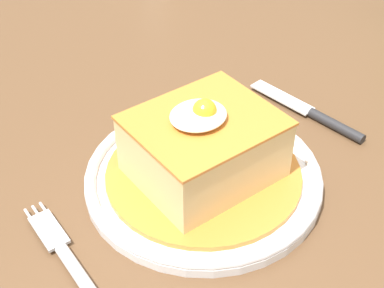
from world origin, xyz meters
TOP-DOWN VIEW (x-y plane):
  - dining_table at (0.00, 0.00)m, footprint 1.11×0.88m
  - main_plate at (-0.07, -0.15)m, footprint 0.25×0.25m
  - sandwich_meal at (-0.07, -0.15)m, footprint 0.21×0.21m
  - fork at (-0.23, -0.16)m, footprint 0.02×0.14m
  - knife at (0.11, -0.14)m, footprint 0.03×0.17m

SIDE VIEW (x-z plane):
  - dining_table at x=0.00m, z-range 0.25..0.97m
  - fork at x=-0.23m, z-range 0.72..0.73m
  - knife at x=0.11m, z-range 0.72..0.73m
  - main_plate at x=-0.07m, z-range 0.72..0.74m
  - sandwich_meal at x=-0.07m, z-range 0.72..0.82m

